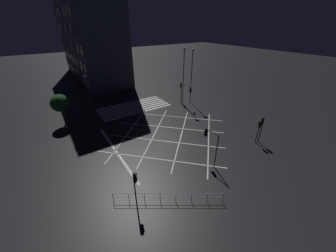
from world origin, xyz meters
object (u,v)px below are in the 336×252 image
at_px(traffic_light_sw_cross, 186,91).
at_px(traffic_light_sw_main, 181,88).
at_px(street_tree_near, 60,103).
at_px(traffic_light_ne_main, 135,183).
at_px(street_lamp_far, 184,64).
at_px(traffic_light_nw_cross, 262,125).
at_px(traffic_light_median_north, 211,140).
at_px(street_lamp_west, 88,90).
at_px(traffic_light_nw_main, 259,128).
at_px(street_lamp_east, 192,64).
at_px(traffic_light_se_cross, 84,107).
at_px(traffic_light_se_main, 92,107).

bearing_deg(traffic_light_sw_cross, traffic_light_sw_main, 168.93).
bearing_deg(street_tree_near, traffic_light_ne_main, 98.54).
bearing_deg(street_lamp_far, traffic_light_nw_cross, 90.92).
xyz_separation_m(traffic_light_median_north, street_lamp_west, (8.16, -17.97, 2.01)).
bearing_deg(traffic_light_sw_cross, street_tree_near, -103.30).
xyz_separation_m(traffic_light_nw_main, street_lamp_east, (-2.14, -16.27, 5.12)).
bearing_deg(traffic_light_nw_cross, traffic_light_ne_main, 90.50).
bearing_deg(street_lamp_east, traffic_light_se_cross, -2.69).
bearing_deg(street_lamp_far, traffic_light_sw_main, -100.90).
relative_size(traffic_light_ne_main, traffic_light_sw_cross, 0.91).
bearing_deg(traffic_light_ne_main, traffic_light_se_main, 87.30).
bearing_deg(street_lamp_far, street_tree_near, -9.35).
height_order(traffic_light_se_main, traffic_light_sw_main, traffic_light_se_main).
distance_m(street_lamp_east, street_lamp_far, 1.85).
bearing_deg(traffic_light_sw_main, traffic_light_sw_cross, 78.93).
xyz_separation_m(traffic_light_nw_cross, street_tree_near, (20.82, -19.75, 0.96)).
bearing_deg(traffic_light_median_north, street_lamp_east, -33.09).
bearing_deg(traffic_light_median_north, street_lamp_west, 24.42).
height_order(traffic_light_sw_cross, traffic_light_median_north, traffic_light_median_north).
bearing_deg(traffic_light_sw_main, traffic_light_se_cross, 0.06).
relative_size(traffic_light_nw_main, street_lamp_west, 0.43).
relative_size(traffic_light_ne_main, street_lamp_east, 0.36).
distance_m(traffic_light_se_main, traffic_light_median_north, 17.87).
bearing_deg(traffic_light_sw_cross, traffic_light_nw_cross, 2.07).
bearing_deg(traffic_light_se_cross, traffic_light_nw_cross, 46.30).
xyz_separation_m(traffic_light_se_main, street_lamp_west, (-0.29, -2.22, 1.91)).
height_order(traffic_light_nw_main, traffic_light_se_cross, traffic_light_se_cross).
bearing_deg(traffic_light_nw_main, street_lamp_far, -91.02).
distance_m(traffic_light_nw_main, street_tree_near, 28.33).
bearing_deg(traffic_light_nw_cross, street_lamp_west, 42.09).
height_order(traffic_light_se_main, street_lamp_west, street_lamp_west).
height_order(traffic_light_sw_main, traffic_light_sw_cross, traffic_light_sw_cross).
relative_size(traffic_light_sw_main, street_lamp_east, 0.39).
bearing_deg(traffic_light_sw_cross, traffic_light_se_main, -94.84).
distance_m(traffic_light_nw_main, traffic_light_median_north, 8.12).
relative_size(traffic_light_se_cross, street_lamp_east, 0.43).
relative_size(traffic_light_se_main, street_lamp_east, 0.44).
distance_m(traffic_light_nw_cross, street_lamp_far, 17.10).
bearing_deg(traffic_light_nw_main, traffic_light_median_north, -4.35).
distance_m(traffic_light_sw_cross, street_lamp_far, 4.76).
relative_size(traffic_light_nw_main, traffic_light_se_cross, 0.75).
bearing_deg(traffic_light_se_cross, traffic_light_sw_cross, 82.73).
xyz_separation_m(traffic_light_se_cross, street_lamp_far, (-17.71, 0.81, 4.42)).
height_order(traffic_light_se_cross, traffic_light_sw_cross, traffic_light_se_cross).
bearing_deg(traffic_light_nw_cross, street_lamp_far, 0.92).
bearing_deg(traffic_light_median_north, traffic_light_sw_main, -27.15).
distance_m(traffic_light_sw_main, traffic_light_sw_cross, 2.29).
distance_m(traffic_light_se_main, traffic_light_sw_main, 16.98).
bearing_deg(street_tree_near, traffic_light_median_north, 122.53).
relative_size(traffic_light_se_main, street_lamp_west, 0.59).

